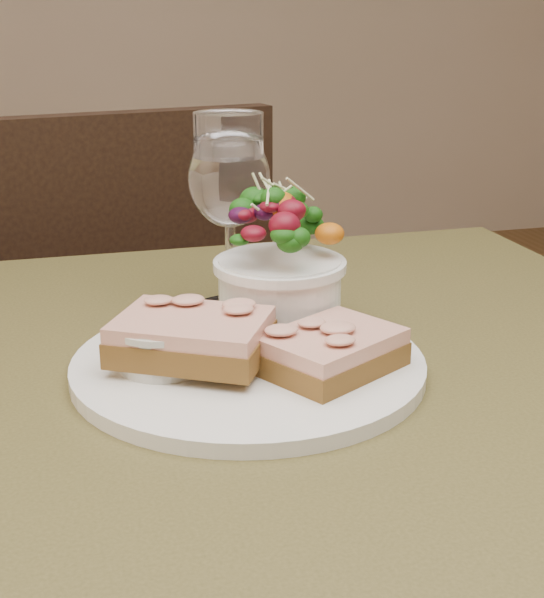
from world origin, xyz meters
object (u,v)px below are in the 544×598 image
object	(u,v)px
cafe_table	(275,489)
salad_bowl	(280,262)
chair_far	(115,459)
dinner_plate	(248,365)
ramekin	(163,342)
sandwich_back	(192,337)
wine_glass	(229,185)
sandwich_front	(331,351)

from	to	relation	value
cafe_table	salad_bowl	size ratio (longest dim) A/B	6.30
chair_far	dinner_plate	bearing A→B (deg)	84.40
chair_far	ramekin	xyz separation A→B (m)	(0.01, -0.70, 0.49)
cafe_table	dinner_plate	size ratio (longest dim) A/B	2.83
sandwich_back	wine_glass	world-z (taller)	wine_glass
chair_far	dinner_plate	distance (m)	0.84
ramekin	sandwich_back	bearing A→B (deg)	-14.15
chair_far	ramekin	size ratio (longest dim) A/B	12.35
chair_far	wine_glass	bearing A→B (deg)	87.86
dinner_plate	sandwich_back	xyz separation A→B (m)	(-0.05, -0.00, 0.03)
chair_far	sandwich_back	bearing A→B (deg)	80.68
chair_far	sandwich_front	size ratio (longest dim) A/B	7.05
ramekin	sandwich_front	bearing A→B (deg)	-18.02
sandwich_back	wine_glass	xyz separation A→B (m)	(0.06, 0.15, 0.09)
sandwich_back	salad_bowl	bearing A→B (deg)	65.72
chair_far	salad_bowl	size ratio (longest dim) A/B	7.09
chair_far	wine_glass	size ratio (longest dim) A/B	5.14
sandwich_back	ramekin	distance (m)	0.02
wine_glass	sandwich_back	bearing A→B (deg)	-113.12
salad_bowl	wine_glass	distance (m)	0.10
chair_far	cafe_table	bearing A→B (deg)	85.66
sandwich_back	sandwich_front	bearing A→B (deg)	10.55
sandwich_front	wine_glass	bearing A→B (deg)	72.16
salad_bowl	wine_glass	size ratio (longest dim) A/B	0.73
cafe_table	chair_far	world-z (taller)	chair_far
cafe_table	wine_glass	world-z (taller)	wine_glass
wine_glass	ramekin	bearing A→B (deg)	-120.65
dinner_plate	sandwich_back	world-z (taller)	sandwich_back
dinner_plate	sandwich_front	distance (m)	0.07
sandwich_back	salad_bowl	world-z (taller)	salad_bowl
wine_glass	dinner_plate	bearing A→B (deg)	-97.17
cafe_table	chair_far	bearing A→B (deg)	97.23
sandwich_front	cafe_table	bearing A→B (deg)	122.98
sandwich_front	salad_bowl	size ratio (longest dim) A/B	1.01
cafe_table	chair_far	xyz separation A→B (m)	(-0.09, 0.72, -0.36)
dinner_plate	salad_bowl	xyz separation A→B (m)	(0.04, 0.06, 0.07)
cafe_table	chair_far	distance (m)	0.80
chair_far	salad_bowl	distance (m)	0.83
chair_far	wine_glass	distance (m)	0.81
ramekin	cafe_table	bearing A→B (deg)	-13.27
cafe_table	ramekin	distance (m)	0.16
cafe_table	wine_glass	size ratio (longest dim) A/B	4.57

